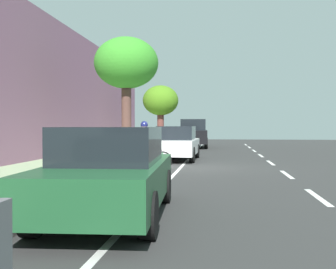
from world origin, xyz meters
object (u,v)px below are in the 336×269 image
Objects in this scene: cyclist_with_backpack at (143,140)px; street_tree_mid_block at (126,65)px; parked_sedan_white_second at (177,143)px; parked_sedan_green_mid at (110,172)px; bicycle_at_curb at (148,161)px; fire_hydrant at (132,151)px; street_tree_near_cyclist at (161,102)px; parked_suv_black_nearest at (193,133)px.

street_tree_mid_block is (1.21, -2.65, 3.04)m from cyclist_with_backpack.
street_tree_mid_block is at bearing 39.97° from parked_sedan_white_second.
parked_sedan_green_mid is 2.76× the size of bicycle_at_curb.
fire_hydrant is (1.40, 3.02, -0.16)m from parked_sedan_white_second.
street_tree_near_cyclist is at bearing -90.00° from street_tree_mid_block.
parked_suv_black_nearest is 3.65m from street_tree_near_cyclist.
parked_sedan_green_mid is 2.63× the size of cyclist_with_backpack.
bicycle_at_curb is 0.32× the size of street_tree_mid_block.
street_tree_mid_block reaches higher than cyclist_with_backpack.
parked_suv_black_nearest reaches higher than cyclist_with_backpack.
cyclist_with_backpack is at bearing 86.84° from parked_suv_black_nearest.
parked_sedan_white_second is 1.10× the size of street_tree_near_cyclist.
bicycle_at_curb is (0.61, -7.10, -0.40)m from parked_sedan_green_mid.
street_tree_mid_block is at bearing -78.70° from parked_sedan_green_mid.
bicycle_at_curb is at bearing 83.86° from parked_sedan_white_second.
bicycle_at_curb is 13.55m from street_tree_near_cyclist.
street_tree_mid_block is at bearing -65.47° from cyclist_with_backpack.
cyclist_with_backpack is 12.97m from street_tree_near_cyclist.
parked_sedan_white_second is 2.60× the size of cyclist_with_backpack.
parked_suv_black_nearest is at bearing -99.40° from street_tree_mid_block.
fire_hydrant is (1.49, 13.67, -0.44)m from parked_suv_black_nearest.
cyclist_with_backpack is (0.22, -0.44, 0.68)m from bicycle_at_curb.
parked_sedan_green_mid is at bearing 95.74° from street_tree_near_cyclist.
parked_suv_black_nearest is 5.68× the size of fire_hydrant.
cyclist_with_backpack reaches higher than bicycle_at_curb.
parked_suv_black_nearest reaches higher than parked_sedan_white_second.
fire_hydrant is at bearing 83.77° from parked_suv_black_nearest.
parked_suv_black_nearest is 2.94× the size of bicycle_at_curb.
cyclist_with_backpack reaches higher than parked_sedan_white_second.
parked_sedan_green_mid is 7.60m from cyclist_with_backpack.
street_tree_mid_block is (2.03, 12.27, 3.05)m from parked_suv_black_nearest.
street_tree_near_cyclist reaches higher than cyclist_with_backpack.
cyclist_with_backpack is at bearing -83.73° from parked_sedan_green_mid.
bicycle_at_curb is (0.60, 15.36, -0.67)m from parked_suv_black_nearest.
fire_hydrant is at bearing 65.13° from parked_sedan_white_second.
street_tree_mid_block reaches higher than parked_sedan_white_second.
street_tree_near_cyclist is (2.03, 2.18, 2.11)m from parked_suv_black_nearest.
parked_suv_black_nearest is at bearing -93.16° from cyclist_with_backpack.
bicycle_at_curb is 0.85m from cyclist_with_backpack.
street_tree_near_cyclist reaches higher than parked_sedan_white_second.
street_tree_near_cyclist is at bearing -87.32° from fire_hydrant.
street_tree_mid_block reaches higher than bicycle_at_curb.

